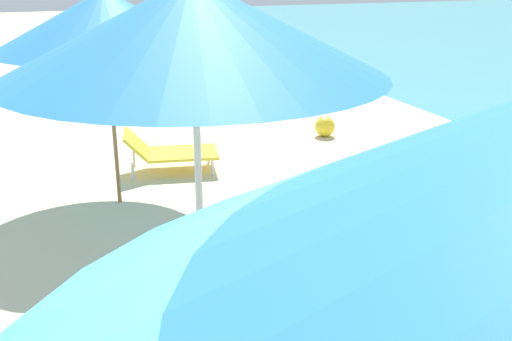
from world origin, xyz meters
TOP-DOWN VIEW (x-y plane):
  - umbrella_second at (0.01, 3.70)m, footprint 2.55×2.55m
  - lounger_second_shoreside at (0.99, 4.69)m, footprint 1.36×0.64m
  - umbrella_farthest at (-0.17, 7.09)m, footprint 2.59×2.59m
  - lounger_farthest_shoreside at (0.68, 8.02)m, footprint 1.43×0.93m
  - cooler_box at (2.53, 5.55)m, footprint 0.54×0.60m
  - beach_ball at (3.63, 8.90)m, footprint 0.35×0.35m

SIDE VIEW (x-z plane):
  - cooler_box at x=2.53m, z-range 0.00..0.31m
  - beach_ball at x=3.63m, z-range 0.00..0.35m
  - lounger_second_shoreside at x=0.99m, z-range 0.02..0.52m
  - lounger_farthest_shoreside at x=0.68m, z-range 0.01..0.62m
  - umbrella_farthest at x=-0.17m, z-range 0.93..3.59m
  - umbrella_second at x=0.01m, z-range 1.06..3.92m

